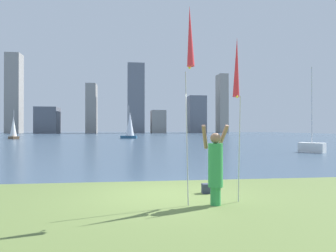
# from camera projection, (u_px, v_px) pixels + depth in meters

# --- Properties ---
(ground) EXTENTS (120.00, 138.00, 0.12)m
(ground) POSITION_uv_depth(u_px,v_px,m) (132.00, 138.00, 58.83)
(ground) COLOR #5B7038
(person) EXTENTS (0.66, 0.49, 1.80)m
(person) POSITION_uv_depth(u_px,v_px,m) (215.00, 165.00, 7.16)
(person) COLOR green
(person) RESTS_ON ground
(kite_flag_left) EXTENTS (0.16, 0.70, 4.38)m
(kite_flag_left) POSITION_uv_depth(u_px,v_px,m) (190.00, 41.00, 6.91)
(kite_flag_left) COLOR #B2B2B7
(kite_flag_left) RESTS_ON ground
(kite_flag_right) EXTENTS (0.16, 0.38, 3.87)m
(kite_flag_right) POSITION_uv_depth(u_px,v_px,m) (237.00, 70.00, 7.59)
(kite_flag_right) COLOR #B2B2B7
(kite_flag_right) RESTS_ON ground
(bag) EXTENTS (0.28, 0.20, 0.25)m
(bag) POSITION_uv_depth(u_px,v_px,m) (207.00, 188.00, 8.46)
(bag) COLOR #33384C
(bag) RESTS_ON ground
(sailboat_1) EXTENTS (2.73, 1.52, 5.41)m
(sailboat_1) POSITION_uv_depth(u_px,v_px,m) (130.00, 125.00, 52.55)
(sailboat_1) COLOR #2D6084
(sailboat_1) RESTS_ON ground
(sailboat_2) EXTENTS (2.00, 2.12, 4.49)m
(sailboat_2) POSITION_uv_depth(u_px,v_px,m) (13.00, 129.00, 49.83)
(sailboat_2) COLOR brown
(sailboat_2) RESTS_ON ground
(sailboat_5) EXTENTS (1.72, 1.82, 6.02)m
(sailboat_5) POSITION_uv_depth(u_px,v_px,m) (312.00, 147.00, 22.47)
(sailboat_5) COLOR white
(sailboat_5) RESTS_ON ground
(skyline_tower_0) EXTENTS (4.47, 5.21, 25.89)m
(skyline_tower_0) POSITION_uv_depth(u_px,v_px,m) (14.00, 93.00, 104.36)
(skyline_tower_0) COLOR gray
(skyline_tower_0) RESTS_ON ground
(skyline_tower_1) EXTENTS (6.71, 7.61, 8.25)m
(skyline_tower_1) POSITION_uv_depth(u_px,v_px,m) (48.00, 120.00, 101.20)
(skyline_tower_1) COLOR #565B66
(skyline_tower_1) RESTS_ON ground
(skyline_tower_2) EXTENTS (3.24, 7.21, 16.16)m
(skyline_tower_2) POSITION_uv_depth(u_px,v_px,m) (92.00, 109.00, 105.99)
(skyline_tower_2) COLOR gray
(skyline_tower_2) RESTS_ON ground
(skyline_tower_3) EXTENTS (5.55, 7.49, 23.07)m
(skyline_tower_3) POSITION_uv_depth(u_px,v_px,m) (136.00, 99.00, 108.05)
(skyline_tower_3) COLOR slate
(skyline_tower_3) RESTS_ON ground
(skyline_tower_4) EXTENTS (4.77, 7.40, 7.62)m
(skyline_tower_4) POSITION_uv_depth(u_px,v_px,m) (158.00, 122.00, 108.44)
(skyline_tower_4) COLOR gray
(skyline_tower_4) RESTS_ON ground
(skyline_tower_5) EXTENTS (5.96, 5.93, 12.88)m
(skyline_tower_5) POSITION_uv_depth(u_px,v_px,m) (197.00, 114.00, 112.30)
(skyline_tower_5) COLOR slate
(skyline_tower_5) RESTS_ON ground
(skyline_tower_6) EXTENTS (3.07, 5.82, 20.63)m
(skyline_tower_6) POSITION_uv_depth(u_px,v_px,m) (222.00, 104.00, 113.67)
(skyline_tower_6) COLOR gray
(skyline_tower_6) RESTS_ON ground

